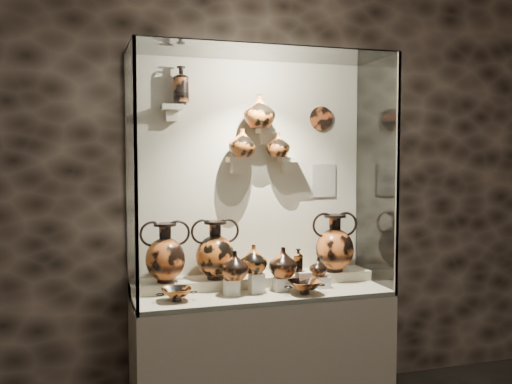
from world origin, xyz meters
TOP-DOWN VIEW (x-y plane):
  - wall_back at (0.00, 2.50)m, footprint 5.00×0.02m
  - plinth at (0.00, 2.18)m, footprint 1.70×0.60m
  - front_tier at (0.00, 2.18)m, footprint 1.68×0.58m
  - rear_tier at (0.00, 2.35)m, footprint 1.70×0.25m
  - back_panel at (0.00, 2.50)m, footprint 1.70×0.03m
  - glass_front at (0.00, 1.88)m, footprint 1.70×0.01m
  - glass_left at (-0.85, 2.18)m, footprint 0.01×0.60m
  - glass_right at (0.85, 2.18)m, footprint 0.01×0.60m
  - glass_top at (0.00, 2.18)m, footprint 1.70×0.60m
  - frame_post_left at (-0.84, 1.89)m, footprint 0.02×0.02m
  - frame_post_right at (0.84, 1.89)m, footprint 0.02×0.02m
  - pedestal_a at (-0.22, 2.13)m, footprint 0.09×0.09m
  - pedestal_b at (-0.05, 2.13)m, footprint 0.09×0.09m
  - pedestal_c at (0.12, 2.13)m, footprint 0.09×0.09m
  - pedestal_d at (0.28, 2.13)m, footprint 0.09×0.09m
  - pedestal_e at (0.42, 2.13)m, footprint 0.09×0.09m
  - bracket_ul at (-0.55, 2.42)m, footprint 0.14×0.12m
  - bracket_ca at (-0.10, 2.42)m, footprint 0.14×0.12m
  - bracket_cb at (0.10, 2.42)m, footprint 0.10×0.12m
  - bracket_cc at (0.28, 2.42)m, footprint 0.14×0.12m
  - amphora_left at (-0.62, 2.31)m, footprint 0.41×0.41m
  - amphora_mid at (-0.28, 2.31)m, footprint 0.35×0.35m
  - amphora_right at (0.59, 2.31)m, footprint 0.42×0.42m
  - jug_a at (-0.20, 2.11)m, footprint 0.23×0.23m
  - jug_b at (-0.07, 2.14)m, footprint 0.24×0.24m
  - jug_c at (0.14, 2.14)m, footprint 0.22×0.22m
  - jug_e at (0.39, 2.15)m, footprint 0.16×0.16m
  - lekythos_small at (0.25, 2.14)m, footprint 0.09×0.09m
  - kylix_left at (-0.58, 2.08)m, footprint 0.30×0.28m
  - kylix_right at (0.24, 2.00)m, footprint 0.33×0.31m
  - lekythos_tall at (-0.49, 2.41)m, footprint 0.12×0.12m
  - ovoid_vase_a at (-0.08, 2.38)m, footprint 0.20×0.20m
  - ovoid_vase_b at (0.04, 2.36)m, footprint 0.26×0.26m
  - ovoid_vase_c at (0.19, 2.39)m, footprint 0.18×0.18m
  - wall_plate at (0.55, 2.47)m, footprint 0.17×0.02m
  - info_placard at (0.58, 2.47)m, footprint 0.18×0.01m

SIDE VIEW (x-z plane):
  - plinth at x=0.00m, z-range 0.00..0.80m
  - front_tier at x=0.00m, z-range 0.80..0.83m
  - rear_tier at x=0.00m, z-range 0.80..0.90m
  - pedestal_e at x=0.42m, z-range 0.83..0.91m
  - pedestal_c at x=0.12m, z-range 0.83..0.92m
  - kylix_left at x=-0.58m, z-range 0.83..0.93m
  - pedestal_a at x=-0.22m, z-range 0.83..0.93m
  - kylix_right at x=0.24m, z-range 0.83..0.94m
  - pedestal_d at x=0.28m, z-range 0.83..0.95m
  - pedestal_b at x=-0.05m, z-range 0.83..0.96m
  - jug_e at x=0.39m, z-range 0.91..1.04m
  - jug_c at x=0.14m, z-range 0.92..1.12m
  - jug_a at x=-0.20m, z-range 0.93..1.12m
  - lekythos_small at x=0.25m, z-range 0.95..1.12m
  - jug_b at x=-0.07m, z-range 0.96..1.15m
  - amphora_left at x=-0.62m, z-range 0.90..1.29m
  - amphora_mid at x=-0.28m, z-range 0.90..1.29m
  - amphora_right at x=0.59m, z-range 0.90..1.31m
  - info_placard at x=0.58m, z-range 1.42..1.67m
  - wall_back at x=0.00m, z-range 0.00..3.20m
  - back_panel at x=0.00m, z-range 0.80..2.40m
  - glass_front at x=0.00m, z-range 0.80..2.40m
  - glass_left at x=-0.85m, z-range 0.80..2.40m
  - glass_right at x=0.85m, z-range 0.80..2.40m
  - frame_post_left at x=-0.84m, z-range 0.80..2.40m
  - frame_post_right at x=0.84m, z-range 0.80..2.40m
  - bracket_ca at x=-0.10m, z-range 1.68..1.72m
  - bracket_cc at x=0.28m, z-range 1.68..1.72m
  - ovoid_vase_c at x=0.19m, z-range 1.72..1.89m
  - ovoid_vase_a at x=-0.08m, z-range 1.72..1.91m
  - bracket_cb at x=0.10m, z-range 1.88..1.92m
  - wall_plate at x=0.55m, z-range 1.91..2.09m
  - ovoid_vase_b at x=0.04m, z-range 1.92..2.15m
  - bracket_ul at x=-0.55m, z-range 2.03..2.07m
  - lekythos_tall at x=-0.49m, z-range 2.07..2.35m
  - glass_top at x=0.00m, z-range 2.39..2.40m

